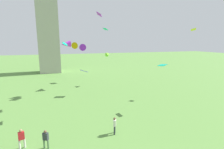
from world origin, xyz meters
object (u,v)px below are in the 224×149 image
Objects in this scene: person_3 at (21,138)px; kite_flying_5 at (105,29)px; kite_flying_1 at (107,55)px; kite_flying_4 at (193,29)px; kite_flying_0 at (76,45)px; kite_flying_3 at (99,14)px; person_0 at (46,138)px; kite_flying_2 at (65,44)px; kite_flying_8 at (84,71)px; person_1 at (115,125)px; kite_flying_7 at (66,44)px; kite_flying_6 at (82,47)px; kite_flying_10 at (162,65)px.

person_3 is 29.26m from kite_flying_5.
kite_flying_4 is at bearing -31.26° from kite_flying_1.
kite_flying_0 is (5.44, 6.20, 7.32)m from person_3.
person_3 is 1.19× the size of kite_flying_3.
kite_flying_4 is (22.53, 8.74, 9.69)m from person_0.
kite_flying_2 is 6.29m from kite_flying_8.
kite_flying_4 reaches higher than person_1.
kite_flying_8 is at bearing -124.82° from kite_flying_1.
kite_flying_2 is (-1.03, 3.62, 0.10)m from kite_flying_0.
kite_flying_7 is (-19.55, 7.06, -2.33)m from kite_flying_4.
kite_flying_3 reaches higher than kite_flying_1.
kite_flying_3 reaches higher than kite_flying_7.
kite_flying_7 is 1.28× the size of kite_flying_8.
kite_flying_8 is at bearing 127.97° from kite_flying_5.
kite_flying_7 reaches higher than kite_flying_1.
kite_flying_8 is (-16.98, 5.01, -6.65)m from kite_flying_4.
kite_flying_1 is at bearing -9.91° from kite_flying_3.
kite_flying_3 is 1.02× the size of kite_flying_8.
kite_flying_8 is (-0.75, -5.61, -3.75)m from kite_flying_6.
person_1 is 8.01m from person_3.
kite_flying_7 reaches higher than kite_flying_0.
kite_flying_0 reaches higher than person_3.
kite_flying_3 is at bearing 70.69° from kite_flying_7.
kite_flying_0 is 11.00m from kite_flying_10.
person_1 is 20.80m from kite_flying_4.
kite_flying_6 is (-4.90, 0.19, 1.60)m from kite_flying_1.
person_3 is 1.19× the size of kite_flying_5.
kite_flying_0 is at bearing 172.73° from kite_flying_3.
kite_flying_10 is at bearing 58.31° from kite_flying_4.
kite_flying_5 is 20.41m from kite_flying_10.
kite_flying_5 is at bearing 0.81° from kite_flying_3.
kite_flying_6 is at bearing 53.54° from kite_flying_3.
kite_flying_3 is (-2.57, -3.87, 7.10)m from kite_flying_1.
kite_flying_8 is at bearing -84.12° from kite_flying_0.
kite_flying_0 is at bearing -87.72° from person_0.
kite_flying_8 is (-6.75, -10.24, -7.50)m from kite_flying_5.
kite_flying_5 reaches higher than kite_flying_2.
person_3 is 21.80m from kite_flying_3.
kite_flying_1 is 1.06× the size of kite_flying_10.
person_0 is 0.90× the size of kite_flying_7.
kite_flying_10 is (15.88, 3.82, 4.81)m from person_3.
person_0 is 10.66m from kite_flying_0.
kite_flying_2 reaches higher than kite_flying_6.
kite_flying_0 is 8.39m from kite_flying_8.
kite_flying_1 is at bearing -171.67° from person_1.
person_0 is 6.14m from person_1.
kite_flying_4 reaches higher than kite_flying_1.
kite_flying_4 is at bearing 140.45° from person_1.
kite_flying_5 reaches higher than kite_flying_1.
kite_flying_1 is at bearing -175.89° from kite_flying_6.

